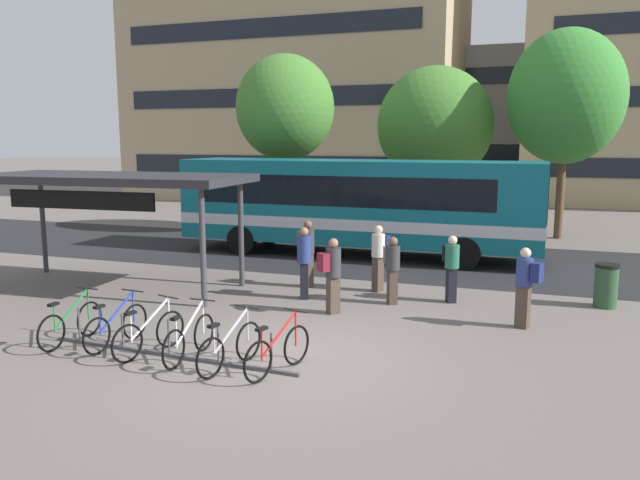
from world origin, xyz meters
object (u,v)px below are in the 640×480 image
Objects in this scene: parked_bicycle_white_2 at (149,334)px; parked_bicycle_red_5 at (278,351)px; commuter_olive_pack_4 at (307,249)px; commuter_black_pack_5 at (451,264)px; street_tree_1 at (435,125)px; trash_bin at (606,285)px; commuter_grey_pack_3 at (392,265)px; parked_bicycle_green_0 at (71,324)px; street_tree_0 at (566,97)px; commuter_grey_pack_1 at (304,257)px; commuter_navy_pack_2 at (526,282)px; transit_shelter at (110,182)px; parked_bicycle_white_3 at (189,339)px; commuter_maroon_pack_0 at (332,271)px; parked_bicycle_silver_4 at (230,348)px; street_tree_2 at (285,108)px; parked_bicycle_blue_1 at (116,327)px; city_bus at (359,203)px; commuter_navy_pack_6 at (379,253)px.

parked_bicycle_red_5 is (2.57, -0.07, 0.00)m from parked_bicycle_white_2.
commuter_olive_pack_4 reaches higher than commuter_black_pack_5.
trash_bin is at bearing -62.07° from street_tree_1.
parked_bicycle_green_0 is at bearing -75.38° from commuter_grey_pack_3.
commuter_grey_pack_1 is at bearing -116.48° from street_tree_0.
parked_bicycle_red_5 is 0.98× the size of commuter_navy_pack_2.
street_tree_0 is (6.09, 12.23, 4.45)m from commuter_grey_pack_1.
transit_shelter is at bearing -112.73° from commuter_grey_pack_3.
commuter_olive_pack_4 reaches higher than parked_bicycle_white_3.
parked_bicycle_red_5 is 0.97× the size of commuter_maroon_pack_0.
commuter_olive_pack_4 is at bearing 31.96° from parked_bicycle_red_5.
parked_bicycle_white_2 is 18.12m from street_tree_1.
parked_bicycle_red_5 is 0.21× the size of street_tree_0.
commuter_navy_pack_2 is 0.95× the size of commuter_olive_pack_4.
commuter_maroon_pack_0 reaches higher than parked_bicycle_silver_4.
commuter_navy_pack_2 is (3.81, 4.07, 0.60)m from parked_bicycle_red_5.
commuter_grey_pack_3 is (3.34, 5.02, 0.55)m from parked_bicycle_white_2.
parked_bicycle_silver_4 is 0.23× the size of street_tree_2.
commuter_maroon_pack_0 is at bearing -19.21° from commuter_olive_pack_4.
commuter_navy_pack_2 is at bearing -57.37° from parked_bicycle_blue_1.
commuter_grey_pack_1 is 0.22× the size of street_tree_0.
commuter_maroon_pack_0 is 14.92m from street_tree_0.
transit_shelter is 6.48m from commuter_maroon_pack_0.
commuter_olive_pack_4 is at bearing -89.95° from city_bus.
commuter_navy_pack_6 is 1.67× the size of trash_bin.
transit_shelter is at bearing 64.30° from parked_bicycle_silver_4.
trash_bin is (7.28, -4.41, -1.26)m from city_bus.
commuter_maroon_pack_0 is (-0.30, 3.77, 0.60)m from parked_bicycle_red_5.
parked_bicycle_white_2 is 0.23× the size of transit_shelter.
transit_shelter is 4.46× the size of commuter_grey_pack_3.
parked_bicycle_red_5 is 0.94× the size of commuter_grey_pack_1.
parked_bicycle_silver_4 is at bearing -85.04° from city_bus.
parked_bicycle_white_3 is at bearing -60.16° from commuter_black_pack_5.
trash_bin is (5.39, 0.25, -0.48)m from commuter_navy_pack_6.
commuter_grey_pack_3 is (2.15, 0.24, -0.09)m from commuter_grey_pack_1.
commuter_navy_pack_2 reaches higher than parked_bicycle_red_5.
trash_bin is 0.15× the size of street_tree_1.
commuter_navy_pack_6 is (1.01, 6.28, 0.61)m from parked_bicycle_silver_4.
street_tree_2 is (0.44, 10.73, 2.34)m from transit_shelter.
parked_bicycle_blue_1 is 1.06× the size of commuter_black_pack_5.
parked_bicycle_red_5 is at bearing -38.10° from commuter_grey_pack_3.
parked_bicycle_red_5 is 0.23× the size of street_tree_2.
commuter_maroon_pack_0 is 4.13m from commuter_navy_pack_2.
parked_bicycle_blue_1 is at bearing -70.49° from commuter_grey_pack_3.
city_bus is 10.82m from parked_bicycle_blue_1.
city_bus is at bearing 51.05° from transit_shelter.
commuter_black_pack_5 is at bearing -168.25° from trash_bin.
commuter_olive_pack_4 is 12.12m from street_tree_1.
commuter_olive_pack_4 is at bearing -176.92° from trash_bin.
parked_bicycle_white_3 and parked_bicycle_red_5 have the same top height.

